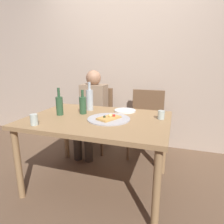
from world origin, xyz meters
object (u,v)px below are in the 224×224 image
object	(u,v)px
tumbler_far	(34,120)
dining_table	(98,125)
pizza_slice_last	(109,118)
guest_in_sweater	(92,108)
tumbler_near	(161,115)
pizza_tray	(109,119)
plate_stack	(125,111)
chair_left	(96,114)
wine_bottle	(90,99)
chair_right	(146,119)
water_bottle	(83,105)
beer_bottle	(59,105)

from	to	relation	value
tumbler_far	dining_table	bearing A→B (deg)	40.42
pizza_slice_last	guest_in_sweater	distance (m)	0.94
tumbler_near	tumbler_far	world-z (taller)	tumbler_far
pizza_tray	tumbler_far	world-z (taller)	tumbler_far
dining_table	plate_stack	bearing A→B (deg)	59.50
chair_left	tumbler_far	bearing A→B (deg)	87.56
pizza_tray	tumbler_near	xyz separation A→B (m)	(0.48, 0.17, 0.04)
pizza_slice_last	chair_left	size ratio (longest dim) A/B	0.28
tumbler_far	plate_stack	world-z (taller)	tumbler_far
pizza_slice_last	tumbler_near	xyz separation A→B (m)	(0.47, 0.19, 0.02)
tumbler_near	plate_stack	world-z (taller)	tumbler_near
tumbler_near	guest_in_sweater	distance (m)	1.16
plate_stack	wine_bottle	bearing A→B (deg)	-171.66
tumbler_near	guest_in_sweater	bearing A→B (deg)	149.53
pizza_slice_last	chair_right	size ratio (longest dim) A/B	0.28
pizza_tray	chair_left	xyz separation A→B (m)	(-0.52, 0.91, -0.24)
tumbler_near	plate_stack	xyz separation A→B (m)	(-0.41, 0.18, -0.03)
plate_stack	pizza_tray	bearing A→B (deg)	-101.42
tumbler_near	chair_right	world-z (taller)	chair_right
pizza_slice_last	chair_left	world-z (taller)	chair_left
wine_bottle	plate_stack	bearing A→B (deg)	8.34
dining_table	chair_left	xyz separation A→B (m)	(-0.39, 0.89, -0.15)
pizza_tray	guest_in_sweater	world-z (taller)	guest_in_sweater
tumbler_near	chair_left	bearing A→B (deg)	143.47
tumbler_far	pizza_slice_last	bearing A→B (deg)	30.88
tumbler_near	pizza_tray	bearing A→B (deg)	-160.10
pizza_tray	guest_in_sweater	distance (m)	0.92
dining_table	tumbler_near	xyz separation A→B (m)	(0.60, 0.15, 0.12)
pizza_slice_last	tumbler_far	distance (m)	0.67
pizza_slice_last	plate_stack	distance (m)	0.37
plate_stack	chair_right	xyz separation A→B (m)	(0.17, 0.56, -0.24)
water_bottle	plate_stack	world-z (taller)	water_bottle
pizza_slice_last	tumbler_near	bearing A→B (deg)	21.72
chair_left	dining_table	bearing A→B (deg)	113.74
wine_bottle	beer_bottle	world-z (taller)	wine_bottle
pizza_slice_last	beer_bottle	xyz separation A→B (m)	(-0.55, 0.02, 0.08)
water_bottle	chair_left	bearing A→B (deg)	103.12
pizza_slice_last	tumbler_near	size ratio (longest dim) A/B	3.04
dining_table	beer_bottle	bearing A→B (deg)	-177.64
water_bottle	tumbler_far	distance (m)	0.54
tumbler_near	chair_left	xyz separation A→B (m)	(-0.99, 0.74, -0.27)
water_bottle	chair_right	distance (m)	1.03
pizza_tray	water_bottle	world-z (taller)	water_bottle
pizza_tray	pizza_slice_last	distance (m)	0.02
wine_bottle	tumbler_near	bearing A→B (deg)	-8.53
beer_bottle	chair_left	xyz separation A→B (m)	(0.02, 0.91, -0.34)
pizza_tray	plate_stack	size ratio (longest dim) A/B	1.73
beer_bottle	plate_stack	distance (m)	0.71
dining_table	wine_bottle	size ratio (longest dim) A/B	4.35
beer_bottle	tumbler_near	distance (m)	1.03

